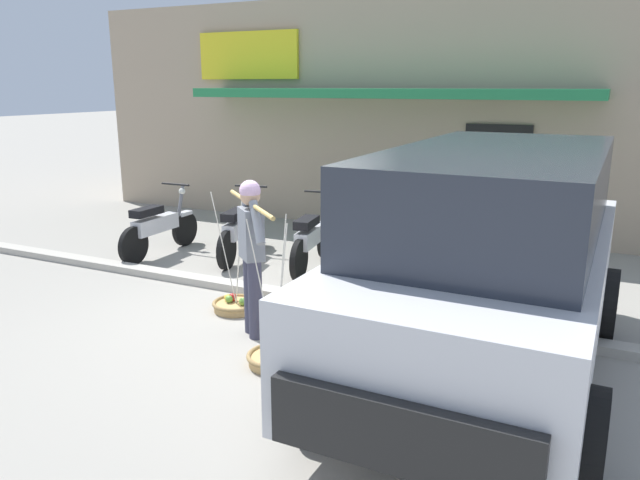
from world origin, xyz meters
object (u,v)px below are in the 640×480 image
Objects in this scene: fruit_basket_right_side at (236,304)px; motorcycle_third_in_row at (312,239)px; fruit_basket_left_side at (276,357)px; motorcycle_second_in_row at (241,230)px; fruit_vendor at (252,248)px; motorcycle_end_of_row at (377,253)px; motorcycle_nearest_shop at (158,227)px; parked_truck at (491,257)px.

fruit_basket_right_side reaches higher than motorcycle_third_in_row.
fruit_basket_left_side is 0.81× the size of motorcycle_second_in_row.
fruit_basket_left_side is (0.58, -0.53, -0.90)m from fruit_vendor.
motorcycle_third_in_row is at bearing 102.06° from fruit_vendor.
motorcycle_end_of_row is (0.01, 2.71, 0.38)m from fruit_basket_left_side.
motorcycle_nearest_shop is 1.01× the size of motorcycle_second_in_row.
parked_truck is (1.83, -2.00, 0.68)m from motorcycle_end_of_row.
fruit_basket_right_side is at bearing 137.60° from fruit_basket_left_side.
motorcycle_third_in_row is 0.37× the size of parked_truck.
fruit_basket_left_side is at bearing -42.40° from fruit_basket_right_side.
fruit_vendor is 1.17× the size of fruit_basket_right_side.
fruit_basket_right_side is at bearing 173.28° from parked_truck.
fruit_basket_left_side is at bearing -35.80° from motorcycle_nearest_shop.
fruit_basket_left_side reaches higher than motorcycle_end_of_row.
fruit_basket_left_side reaches higher than motorcycle_third_in_row.
fruit_vendor is at bearing -42.46° from fruit_basket_right_side.
motorcycle_nearest_shop is at bearing 145.59° from fruit_vendor.
fruit_basket_right_side is at bearing -32.24° from motorcycle_nearest_shop.
fruit_vendor reaches higher than motorcycle_end_of_row.
parked_truck reaches higher than motorcycle_end_of_row.
motorcycle_nearest_shop is at bearing -163.48° from motorcycle_second_in_row.
motorcycle_nearest_shop is at bearing 147.76° from fruit_basket_right_side.
fruit_basket_left_side is 1.58m from fruit_basket_right_side.
fruit_basket_left_side is at bearing -52.14° from motorcycle_second_in_row.
motorcycle_third_in_row is at bearing 8.66° from motorcycle_nearest_shop.
motorcycle_second_in_row is 4.82m from parked_truck.
parked_truck reaches higher than fruit_vendor.
fruit_basket_right_side is at bearing 137.54° from fruit_vendor.
fruit_vendor reaches higher than motorcycle_second_in_row.
fruit_basket_left_side is 0.30× the size of parked_truck.
motorcycle_end_of_row is at bearing -14.84° from motorcycle_third_in_row.
fruit_vendor is 0.35× the size of parked_truck.
fruit_vendor is 2.43m from parked_truck.
fruit_basket_right_side is 2.95m from motorcycle_nearest_shop.
motorcycle_third_in_row is (0.06, 1.94, 0.37)m from fruit_basket_right_side.
fruit_basket_right_side reaches higher than motorcycle_end_of_row.
motorcycle_end_of_row is at bearing 54.48° from fruit_basket_right_side.
motorcycle_third_in_row is (-0.53, 2.48, -0.52)m from fruit_vendor.
fruit_basket_right_side is 3.20m from parked_truck.
fruit_basket_right_side is 0.80× the size of motorcycle_end_of_row.
motorcycle_nearest_shop is at bearing -178.62° from motorcycle_end_of_row.
motorcycle_nearest_shop is at bearing -171.34° from motorcycle_third_in_row.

